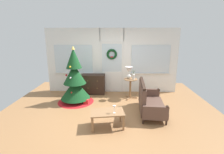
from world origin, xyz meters
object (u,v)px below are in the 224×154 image
Objects in this scene: settee_sofa at (148,101)px; flower_vase at (133,76)px; gift_box at (86,102)px; wine_glass at (114,108)px; table_lamp at (129,71)px; dresser_cabinet at (93,84)px; christmas_tree at (75,82)px; side_table at (130,85)px; coffee_table at (107,114)px.

flower_vase is (-0.35, 1.12, 0.48)m from settee_sofa.
wine_glass is at bearing -56.57° from gift_box.
table_lamp is 2.26× the size of wine_glass.
dresser_cabinet is at bearing 138.53° from settee_sofa.
table_lamp is at bearing 12.93° from christmas_tree.
side_table is 4.58× the size of gift_box.
christmas_tree is 2.06m from coffee_table.
flower_vase is at bearing 67.02° from coffee_table.
table_lamp is at bearing 112.73° from settee_sofa.
flower_vase is (0.16, -0.10, -0.17)m from table_lamp.
settee_sofa is 7.97× the size of wine_glass.
christmas_tree is at bearing 129.19° from wine_glass.
side_table is at bearing 75.13° from wine_glass.
christmas_tree is at bearing -168.59° from side_table.
gift_box is (-1.48, -0.64, -0.94)m from table_lamp.
table_lamp reaches higher than settee_sofa.
flower_vase is (2.04, 0.33, 0.14)m from christmas_tree.
coffee_table is at bearing 159.86° from wine_glass.
settee_sofa is at bearing 41.92° from wine_glass.
settee_sofa is 1.71× the size of coffee_table.
gift_box is (-1.64, -0.54, -0.77)m from flower_vase.
flower_vase reaches higher than settee_sofa.
wine_glass is at bearing -104.87° from side_table.
coffee_table is at bearing -109.90° from side_table.
table_lamp is 2.73× the size of gift_box.
table_lamp is at bearing 76.92° from wine_glass.
wine_glass is at bearing -50.81° from christmas_tree.
coffee_table is at bearing -108.05° from table_lamp.
wine_glass is at bearing -71.27° from dresser_cabinet.
settee_sofa is at bearing -72.58° from flower_vase.
wine_glass is (0.18, -0.07, 0.20)m from coffee_table.
wine_glass is at bearing -107.89° from flower_vase.
christmas_tree reaches higher than table_lamp.
side_table is 3.79× the size of wine_glass.
flower_vase is (0.10, -0.06, 0.33)m from side_table.
wine_glass is (-0.49, -2.13, -0.47)m from table_lamp.
side_table reaches higher than gift_box.
settee_sofa is (2.39, -0.79, -0.34)m from christmas_tree.
flower_vase is (1.52, -0.53, 0.47)m from dresser_cabinet.
wine_glass is (1.38, -1.70, -0.16)m from christmas_tree.
dresser_cabinet reaches higher than side_table.
table_lamp is (-0.06, 0.04, 0.50)m from side_table.
dresser_cabinet is at bearing 59.29° from christmas_tree.
gift_box is at bearing 123.43° from wine_glass.
flower_vase is 1.89m from gift_box.
christmas_tree is 4.42× the size of table_lamp.
side_table is at bearing -33.69° from table_lamp.
dresser_cabinet is 0.59× the size of settee_sofa.
side_table is 1.71m from gift_box.
side_table is at bearing 149.04° from flower_vase.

